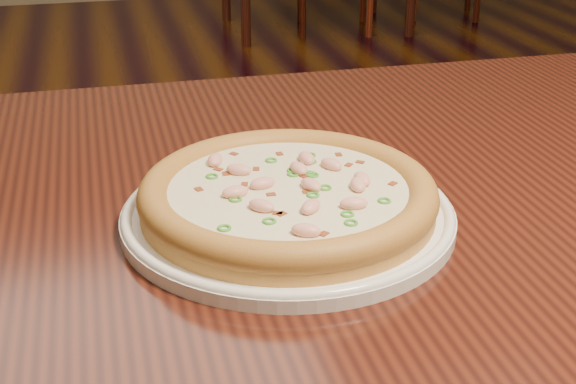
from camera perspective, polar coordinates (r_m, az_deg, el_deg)
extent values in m
cube|color=black|center=(0.81, 7.39, -0.87)|extent=(1.20, 0.80, 0.04)
cylinder|color=white|center=(0.73, 0.00, -1.71)|extent=(0.30, 0.30, 0.01)
torus|color=white|center=(0.72, 0.00, -1.29)|extent=(0.30, 0.30, 0.01)
cylinder|color=gold|center=(0.72, 0.00, -0.65)|extent=(0.26, 0.26, 0.02)
torus|color=#BB812C|center=(0.72, 0.00, 0.00)|extent=(0.27, 0.27, 0.03)
cylinder|color=beige|center=(0.71, 0.00, 0.18)|extent=(0.22, 0.22, 0.00)
ellipsoid|color=#F2B29E|center=(0.75, 3.11, 1.97)|extent=(0.02, 0.03, 0.01)
ellipsoid|color=#F2B29E|center=(0.72, 5.28, 0.92)|extent=(0.01, 0.02, 0.01)
ellipsoid|color=#F2B29E|center=(0.68, 4.69, -0.82)|extent=(0.03, 0.02, 0.01)
ellipsoid|color=#F2B29E|center=(0.71, -1.83, 0.62)|extent=(0.03, 0.02, 0.01)
ellipsoid|color=#F2B29E|center=(0.74, -3.52, 1.59)|extent=(0.03, 0.02, 0.01)
ellipsoid|color=#F2B29E|center=(0.74, 0.76, 1.68)|extent=(0.02, 0.03, 0.01)
ellipsoid|color=#F2B29E|center=(0.63, 1.30, -2.75)|extent=(0.03, 0.02, 0.01)
ellipsoid|color=#F2B29E|center=(0.70, -3.79, -0.01)|extent=(0.03, 0.02, 0.01)
ellipsoid|color=#F2B29E|center=(0.71, 5.00, 0.52)|extent=(0.02, 0.03, 0.01)
ellipsoid|color=#F2B29E|center=(0.76, -5.21, 2.28)|extent=(0.02, 0.03, 0.01)
ellipsoid|color=#F2B29E|center=(0.77, 1.32, 2.42)|extent=(0.02, 0.03, 0.01)
ellipsoid|color=#F2B29E|center=(0.67, -1.89, -0.99)|extent=(0.03, 0.03, 0.01)
ellipsoid|color=#F2B29E|center=(0.67, 1.63, -1.05)|extent=(0.03, 0.03, 0.01)
ellipsoid|color=#F2B29E|center=(0.71, 1.64, 0.51)|extent=(0.02, 0.03, 0.01)
cube|color=maroon|center=(0.77, 5.15, 2.07)|extent=(0.01, 0.01, 0.00)
cube|color=maroon|center=(0.71, -6.36, 0.13)|extent=(0.01, 0.01, 0.00)
cube|color=maroon|center=(0.73, 1.18, 1.08)|extent=(0.01, 0.01, 0.00)
cube|color=maroon|center=(0.78, 3.62, 2.61)|extent=(0.01, 0.01, 0.00)
cube|color=maroon|center=(0.67, -0.46, -1.63)|extent=(0.01, 0.01, 0.00)
cube|color=maroon|center=(0.63, 2.56, -3.06)|extent=(0.01, 0.01, 0.00)
cube|color=maroon|center=(0.67, -0.74, -1.58)|extent=(0.01, 0.01, 0.00)
cube|color=maroon|center=(0.76, 4.33, 1.87)|extent=(0.01, 0.01, 0.00)
cube|color=maroon|center=(0.70, 1.37, -0.06)|extent=(0.01, 0.01, 0.00)
cube|color=maroon|center=(0.75, -2.28, 1.59)|extent=(0.01, 0.01, 0.00)
cube|color=maroon|center=(0.75, -4.98, 1.55)|extent=(0.01, 0.01, 0.00)
cube|color=maroon|center=(0.73, 7.45, 0.53)|extent=(0.01, 0.01, 0.00)
cube|color=maroon|center=(0.70, -1.21, -0.24)|extent=(0.01, 0.01, 0.00)
cube|color=maroon|center=(0.79, -3.87, 2.67)|extent=(0.01, 0.01, 0.00)
cube|color=maroon|center=(0.74, -4.44, 1.25)|extent=(0.01, 0.01, 0.00)
cube|color=maroon|center=(0.78, -0.61, 2.67)|extent=(0.01, 0.01, 0.00)
cube|color=maroon|center=(0.72, -3.10, 0.49)|extent=(0.01, 0.01, 0.00)
torus|color=#3E922A|center=(0.69, -3.77, -0.53)|extent=(0.02, 0.02, 0.00)
torus|color=#3E922A|center=(0.65, 4.50, -2.21)|extent=(0.02, 0.02, 0.00)
torus|color=#3E922A|center=(0.78, 1.57, 2.62)|extent=(0.02, 0.02, 0.00)
torus|color=#3E922A|center=(0.64, -4.56, -2.59)|extent=(0.01, 0.01, 0.00)
torus|color=#3E922A|center=(0.77, -1.21, 2.25)|extent=(0.02, 0.02, 0.00)
torus|color=#3E922A|center=(0.74, 1.76, 1.21)|extent=(0.02, 0.02, 0.00)
torus|color=#3E922A|center=(0.65, -1.34, -2.10)|extent=(0.02, 0.02, 0.00)
torus|color=#3E922A|center=(0.74, -5.43, 1.10)|extent=(0.02, 0.02, 0.00)
torus|color=#3E922A|center=(0.75, 0.37, 1.52)|extent=(0.01, 0.01, 0.00)
torus|color=#3E922A|center=(0.74, 1.53, 1.30)|extent=(0.01, 0.01, 0.00)
torus|color=#3E922A|center=(0.77, 1.62, 2.16)|extent=(0.02, 0.02, 0.00)
torus|color=#3E922A|center=(0.67, 4.25, -1.59)|extent=(0.01, 0.01, 0.00)
torus|color=#3E922A|center=(0.70, 1.78, -0.23)|extent=(0.01, 0.01, 0.00)
torus|color=#3E922A|center=(0.71, 2.66, 0.29)|extent=(0.02, 0.02, 0.00)
torus|color=#3E922A|center=(0.74, 0.38, 1.27)|extent=(0.01, 0.01, 0.00)
torus|color=#3E922A|center=(0.69, 6.86, -0.64)|extent=(0.02, 0.02, 0.00)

